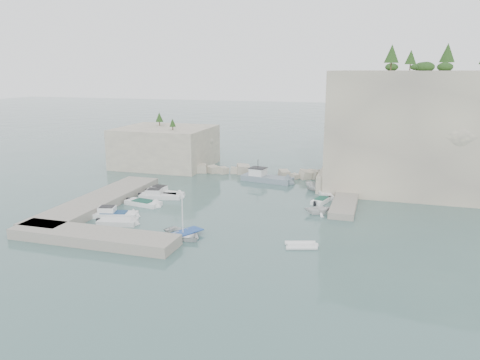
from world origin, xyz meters
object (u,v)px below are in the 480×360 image
(tender_east_c, at_px, (325,197))
(inflatable_dinghy, at_px, (301,247))
(motorboat_b, at_px, (161,198))
(motorboat_e, at_px, (118,224))
(work_boat, at_px, (267,181))
(motorboat_d, at_px, (114,217))
(motorboat_a, at_px, (165,195))
(tender_east_a, at_px, (318,214))
(motorboat_c, at_px, (143,205))
(tender_east_d, at_px, (317,191))
(tender_east_b, at_px, (321,202))
(rowboat, at_px, (183,237))

(tender_east_c, bearing_deg, inflatable_dinghy, 161.47)
(motorboat_b, relative_size, motorboat_e, 1.29)
(work_boat, bearing_deg, motorboat_e, -103.28)
(motorboat_d, xyz_separation_m, motorboat_e, (1.86, -2.28, 0.00))
(motorboat_a, height_order, tender_east_a, tender_east_a)
(motorboat_c, bearing_deg, tender_east_d, 43.84)
(motorboat_b, height_order, tender_east_d, tender_east_d)
(motorboat_a, bearing_deg, tender_east_c, 20.90)
(motorboat_d, bearing_deg, motorboat_e, -65.70)
(motorboat_d, relative_size, motorboat_e, 1.25)
(motorboat_b, relative_size, motorboat_d, 1.03)
(tender_east_a, xyz_separation_m, tender_east_d, (-1.59, 10.85, 0.00))
(tender_east_a, relative_size, tender_east_b, 0.77)
(motorboat_a, xyz_separation_m, tender_east_b, (21.45, 2.85, 0.00))
(motorboat_b, distance_m, rowboat, 16.12)
(motorboat_b, bearing_deg, tender_east_d, 13.98)
(motorboat_a, height_order, motorboat_e, motorboat_a)
(tender_east_a, bearing_deg, tender_east_b, -20.59)
(motorboat_d, distance_m, tender_east_b, 26.57)
(inflatable_dinghy, distance_m, work_boat, 27.86)
(motorboat_d, bearing_deg, work_boat, 45.18)
(motorboat_c, xyz_separation_m, tender_east_d, (20.63, 13.66, 0.00))
(motorboat_a, xyz_separation_m, motorboat_e, (0.44, -12.95, 0.00))
(tender_east_a, relative_size, tender_east_d, 0.82)
(tender_east_b, height_order, work_boat, work_boat)
(tender_east_a, xyz_separation_m, tender_east_b, (-0.23, 5.22, 0.00))
(tender_east_d, bearing_deg, motorboat_b, 145.38)
(motorboat_b, xyz_separation_m, work_boat, (11.62, 13.68, 0.00))
(tender_east_b, relative_size, work_boat, 0.48)
(motorboat_e, relative_size, rowboat, 0.97)
(motorboat_d, xyz_separation_m, work_boat, (13.16, 22.92, 0.00))
(motorboat_c, height_order, motorboat_d, motorboat_d)
(rowboat, distance_m, tender_east_b, 21.34)
(inflatable_dinghy, xyz_separation_m, tender_east_a, (0.08, 11.44, 0.00))
(motorboat_d, distance_m, work_boat, 26.43)
(motorboat_d, xyz_separation_m, tender_east_d, (21.52, 19.16, 0.00))
(motorboat_a, height_order, work_boat, work_boat)
(motorboat_d, distance_m, tender_east_c, 28.41)
(motorboat_a, relative_size, inflatable_dinghy, 1.80)
(inflatable_dinghy, bearing_deg, rowboat, 166.94)
(motorboat_a, relative_size, tender_east_b, 1.42)
(tender_east_a, bearing_deg, tender_east_d, -14.83)
(rowboat, bearing_deg, motorboat_e, 105.71)
(motorboat_b, xyz_separation_m, motorboat_d, (-1.54, -9.24, 0.00))
(motorboat_e, bearing_deg, tender_east_c, 29.42)
(motorboat_d, distance_m, motorboat_e, 2.94)
(tender_east_a, xyz_separation_m, work_boat, (-9.95, 14.62, 0.00))
(motorboat_d, relative_size, rowboat, 1.22)
(motorboat_b, distance_m, tender_east_c, 22.73)
(inflatable_dinghy, height_order, tender_east_a, tender_east_a)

